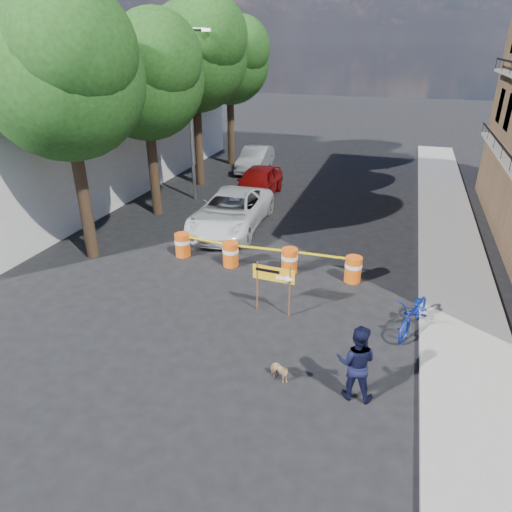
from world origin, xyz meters
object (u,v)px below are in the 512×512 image
Objects in this scene: detour_sign at (278,279)px; sedan_red at (257,182)px; bicycle at (417,297)px; barrel_far_right at (353,269)px; sedan_silver at (255,159)px; barrel_mid_left at (231,254)px; dog at (279,372)px; pedestrian at (356,363)px; barrel_mid_right at (289,260)px; suv_white at (231,211)px; barrel_far_left at (183,244)px.

detour_sign is 0.36× the size of sedan_red.
barrel_far_right is at bearing 146.92° from bicycle.
sedan_silver is at bearing 108.22° from sedan_red.
bicycle reaches higher than barrel_mid_left.
sedan_silver is (-6.56, 18.55, 0.46)m from dog.
sedan_silver is at bearing 104.01° from barrel_mid_left.
pedestrian is 0.41× the size of sedan_red.
barrel_far_right is 15.01m from sedan_silver.
dog is 14.25m from sedan_red.
barrel_mid_right is 1.44× the size of dog.
barrel_far_right is at bearing 58.88° from detour_sign.
detour_sign is at bearing -124.02° from barrel_far_right.
barrel_mid_left is 0.20× the size of sedan_red.
suv_white is (-5.63, 3.31, 0.32)m from barrel_far_right.
bicycle is 0.47× the size of sedan_red.
bicycle is at bearing -30.07° from barrel_mid_right.
detour_sign reaches higher than sedan_red.
dog is (0.81, -2.84, -0.93)m from detour_sign.
dog is at bearing -58.90° from barrel_mid_left.
barrel_mid_left is (2.03, -0.23, 0.00)m from barrel_far_left.
barrel_far_left is 7.73m from sedan_red.
sedan_red is (-6.56, 13.38, -0.16)m from pedestrian.
barrel_mid_right is 0.48× the size of pedestrian.
detour_sign reaches higher than sedan_silver.
barrel_far_right is at bearing -62.92° from sedan_silver.
barrel_far_right reaches higher than dog.
suv_white is (-7.60, 5.74, -0.30)m from bicycle.
sedan_silver is at bearing -65.59° from pedestrian.
sedan_red is at bearing 115.10° from barrel_mid_right.
barrel_mid_right is 0.20× the size of sedan_red.
bicycle reaches higher than pedestrian.
bicycle is at bearing -16.74° from barrel_far_left.
barrel_far_left is 0.16× the size of suv_white.
bicycle reaches higher than suv_white.
bicycle is (3.85, 0.34, -0.11)m from detour_sign.
sedan_red is (-1.50, 7.94, 0.31)m from barrel_mid_left.
sedan_red is (-0.24, 4.48, -0.00)m from suv_white.
barrel_mid_left is at bearing 55.71° from dog.
sedan_red is at bearing 113.57° from detour_sign.
detour_sign is 0.87× the size of pedestrian.
barrel_far_right is (2.21, 0.02, 0.00)m from barrel_mid_right.
detour_sign is at bearing -60.48° from suv_white.
barrel_far_left is at bearing -178.77° from bicycle.
barrel_far_left is at bearing -105.41° from suv_white.
pedestrian is at bearing -94.04° from bicycle.
sedan_red is (-3.66, 7.80, 0.31)m from barrel_mid_right.
suv_white reaches higher than dog.
detour_sign is at bearing -70.02° from sedan_red.
barrel_mid_left and barrel_far_right have the same top height.
pedestrian is (7.09, -5.67, 0.47)m from barrel_far_left.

